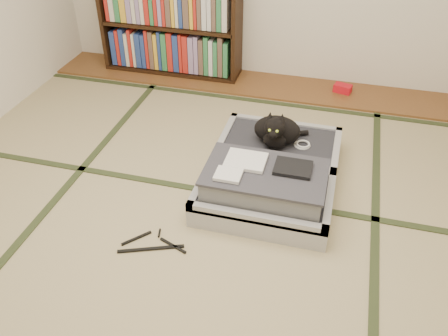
# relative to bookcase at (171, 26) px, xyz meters

# --- Properties ---
(floor) EXTENTS (4.50, 4.50, 0.00)m
(floor) POSITION_rel_bookcase_xyz_m (0.92, -2.07, -0.45)
(floor) COLOR tan
(floor) RESTS_ON ground
(wood_strip) EXTENTS (4.00, 0.50, 0.02)m
(wood_strip) POSITION_rel_bookcase_xyz_m (0.92, -0.07, -0.44)
(wood_strip) COLOR brown
(wood_strip) RESTS_ON ground
(red_item) EXTENTS (0.17, 0.12, 0.07)m
(red_item) POSITION_rel_bookcase_xyz_m (1.61, -0.04, -0.40)
(red_item) COLOR red
(red_item) RESTS_ON wood_strip
(tatami_borders) EXTENTS (4.00, 4.50, 0.01)m
(tatami_borders) POSITION_rel_bookcase_xyz_m (0.92, -1.58, -0.45)
(tatami_borders) COLOR #2D381E
(tatami_borders) RESTS_ON ground
(bookcase) EXTENTS (1.29, 0.30, 0.92)m
(bookcase) POSITION_rel_bookcase_xyz_m (0.00, 0.00, 0.00)
(bookcase) COLOR black
(bookcase) RESTS_ON wood_strip
(suitcase) EXTENTS (0.83, 1.11, 0.33)m
(suitcase) POSITION_rel_bookcase_xyz_m (1.23, -1.53, -0.34)
(suitcase) COLOR #A3A3A7
(suitcase) RESTS_ON floor
(cat) EXTENTS (0.37, 0.37, 0.30)m
(cat) POSITION_rel_bookcase_xyz_m (1.22, -1.24, -0.18)
(cat) COLOR black
(cat) RESTS_ON suitcase
(cable_coil) EXTENTS (0.12, 0.12, 0.03)m
(cable_coil) POSITION_rel_bookcase_xyz_m (1.40, -1.21, -0.28)
(cable_coil) COLOR white
(cable_coil) RESTS_ON suitcase
(hanger) EXTENTS (0.39, 0.25, 0.01)m
(hanger) POSITION_rel_bookcase_xyz_m (0.68, -2.23, -0.44)
(hanger) COLOR black
(hanger) RESTS_ON floor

